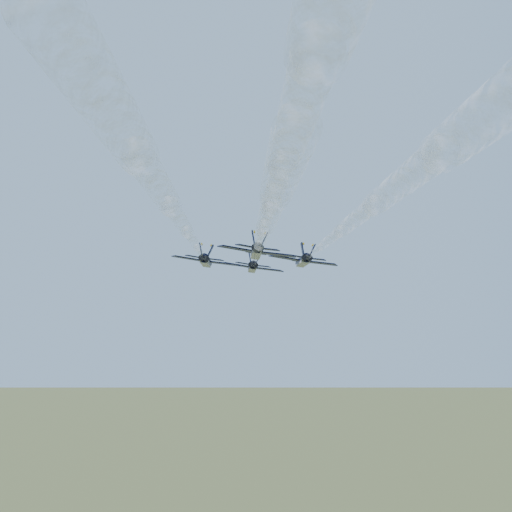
% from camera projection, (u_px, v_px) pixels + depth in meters
% --- Properties ---
extents(jet_lead, '(11.74, 15.65, 3.52)m').
position_uv_depth(jet_lead, '(252.00, 267.00, 122.30)').
color(jet_lead, black).
extents(jet_left, '(11.74, 15.65, 3.52)m').
position_uv_depth(jet_left, '(206.00, 261.00, 111.33)').
color(jet_left, black).
extents(jet_right, '(11.74, 15.65, 3.52)m').
position_uv_depth(jet_right, '(303.00, 261.00, 110.81)').
color(jet_right, black).
extents(jet_slot, '(11.74, 15.65, 3.52)m').
position_uv_depth(jet_slot, '(256.00, 252.00, 98.02)').
color(jet_slot, black).
extents(smoke_trail_lead, '(19.39, 85.72, 2.67)m').
position_uv_depth(smoke_trail_lead, '(270.00, 196.00, 57.08)').
color(smoke_trail_lead, white).
extents(smoke_trail_left, '(19.39, 85.72, 2.67)m').
position_uv_depth(smoke_trail_left, '(163.00, 164.00, 46.10)').
color(smoke_trail_left, white).
extents(smoke_trail_right, '(19.39, 85.72, 2.67)m').
position_uv_depth(smoke_trail_right, '(397.00, 162.00, 45.59)').
color(smoke_trail_right, white).
extents(smoke_trail_slot, '(19.39, 85.72, 2.67)m').
position_uv_depth(smoke_trail_slot, '(295.00, 96.00, 32.80)').
color(smoke_trail_slot, white).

